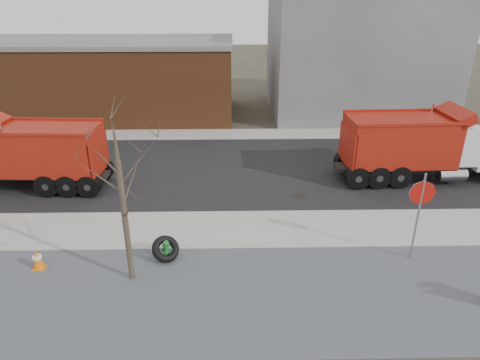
{
  "coord_description": "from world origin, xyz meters",
  "views": [
    {
      "loc": [
        -0.01,
        -13.78,
        8.39
      ],
      "look_at": [
        0.31,
        1.85,
        1.4
      ],
      "focal_mm": 32.0,
      "sensor_mm": 36.0,
      "label": 1
    }
  ],
  "objects_px": {
    "truck_tire": "(166,249)",
    "dump_truck_red_b": "(27,153)",
    "dump_truck_red_a": "(421,144)",
    "fire_hydrant": "(166,251)",
    "stop_sign": "(420,203)"
  },
  "relations": [
    {
      "from": "fire_hydrant",
      "to": "truck_tire",
      "type": "distance_m",
      "value": 0.08
    },
    {
      "from": "fire_hydrant",
      "to": "truck_tire",
      "type": "bearing_deg",
      "value": -146.06
    },
    {
      "from": "truck_tire",
      "to": "stop_sign",
      "type": "height_order",
      "value": "stop_sign"
    },
    {
      "from": "stop_sign",
      "to": "dump_truck_red_b",
      "type": "height_order",
      "value": "dump_truck_red_b"
    },
    {
      "from": "truck_tire",
      "to": "dump_truck_red_b",
      "type": "relative_size",
      "value": 0.16
    },
    {
      "from": "fire_hydrant",
      "to": "dump_truck_red_a",
      "type": "xyz_separation_m",
      "value": [
        11.13,
        6.57,
        1.42
      ]
    },
    {
      "from": "dump_truck_red_a",
      "to": "dump_truck_red_b",
      "type": "bearing_deg",
      "value": 179.62
    },
    {
      "from": "fire_hydrant",
      "to": "dump_truck_red_a",
      "type": "height_order",
      "value": "dump_truck_red_a"
    },
    {
      "from": "fire_hydrant",
      "to": "dump_truck_red_b",
      "type": "height_order",
      "value": "dump_truck_red_b"
    },
    {
      "from": "truck_tire",
      "to": "dump_truck_red_a",
      "type": "distance_m",
      "value": 13.02
    },
    {
      "from": "truck_tire",
      "to": "stop_sign",
      "type": "xyz_separation_m",
      "value": [
        8.31,
        -0.09,
        1.7
      ]
    },
    {
      "from": "truck_tire",
      "to": "dump_truck_red_b",
      "type": "bearing_deg",
      "value": 139.38
    },
    {
      "from": "stop_sign",
      "to": "dump_truck_red_a",
      "type": "xyz_separation_m",
      "value": [
        2.84,
        6.68,
        -0.36
      ]
    },
    {
      "from": "truck_tire",
      "to": "dump_truck_red_a",
      "type": "height_order",
      "value": "dump_truck_red_a"
    },
    {
      "from": "stop_sign",
      "to": "dump_truck_red_a",
      "type": "bearing_deg",
      "value": 89.63
    }
  ]
}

